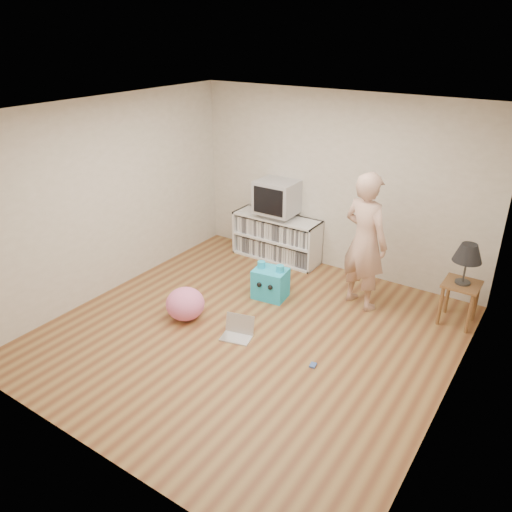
{
  "coord_description": "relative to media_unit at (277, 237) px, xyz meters",
  "views": [
    {
      "loc": [
        2.87,
        -4.15,
        3.38
      ],
      "look_at": [
        -0.17,
        0.4,
        0.84
      ],
      "focal_mm": 35.0,
      "sensor_mm": 36.0,
      "label": 1
    }
  ],
  "objects": [
    {
      "name": "laptop",
      "position": [
        0.77,
        -2.14,
        -0.28
      ],
      "size": [
        0.41,
        0.36,
        0.24
      ],
      "rotation": [
        0.0,
        0.0,
        0.24
      ],
      "color": "silver",
      "rests_on": "ground"
    },
    {
      "name": "person",
      "position": [
        1.67,
        -0.64,
        0.55
      ],
      "size": [
        0.76,
        0.62,
        1.8
      ],
      "primitive_type": "imported",
      "rotation": [
        0.0,
        0.0,
        2.81
      ],
      "color": "#CDA08B",
      "rests_on": "ground"
    },
    {
      "name": "playing_cards",
      "position": [
        1.79,
        -2.16,
        -0.34
      ],
      "size": [
        0.08,
        0.1,
        0.02
      ],
      "primitive_type": "cube",
      "rotation": [
        0.0,
        0.0,
        0.16
      ],
      "color": "#4261B0",
      "rests_on": "ground"
    },
    {
      "name": "table_lamp",
      "position": [
        2.85,
        -0.39,
        0.59
      ],
      "size": [
        0.34,
        0.34,
        0.52
      ],
      "color": "#333333",
      "rests_on": "side_table"
    },
    {
      "name": "side_table",
      "position": [
        2.85,
        -0.39,
        0.07
      ],
      "size": [
        0.42,
        0.42,
        0.55
      ],
      "color": "brown",
      "rests_on": "ground"
    },
    {
      "name": "ground",
      "position": [
        0.86,
        -2.04,
        -0.35
      ],
      "size": [
        4.5,
        4.5,
        0.0
      ],
      "primitive_type": "plane",
      "color": "brown",
      "rests_on": "ground"
    },
    {
      "name": "media_unit",
      "position": [
        0.0,
        0.0,
        0.0
      ],
      "size": [
        1.4,
        0.45,
        0.7
      ],
      "color": "white",
      "rests_on": "ground"
    },
    {
      "name": "ceiling",
      "position": [
        0.86,
        -2.04,
        2.25
      ],
      "size": [
        4.5,
        4.5,
        0.01
      ],
      "primitive_type": "cube",
      "color": "white",
      "rests_on": "walls"
    },
    {
      "name": "crt_tv",
      "position": [
        -0.0,
        -0.02,
        0.67
      ],
      "size": [
        0.6,
        0.53,
        0.5
      ],
      "color": "#AAAAB0",
      "rests_on": "dvd_deck"
    },
    {
      "name": "dvd_deck",
      "position": [
        -0.0,
        -0.02,
        0.39
      ],
      "size": [
        0.45,
        0.35,
        0.07
      ],
      "primitive_type": "cube",
      "color": "gray",
      "rests_on": "media_unit"
    },
    {
      "name": "plush_blue",
      "position": [
        0.59,
        -1.13,
        -0.14
      ],
      "size": [
        0.48,
        0.42,
        0.51
      ],
      "rotation": [
        0.0,
        0.0,
        0.13
      ],
      "color": "#1DB3E3",
      "rests_on": "ground"
    },
    {
      "name": "plush_pink",
      "position": [
        -0.01,
        -2.18,
        -0.14
      ],
      "size": [
        0.54,
        0.54,
        0.41
      ],
      "primitive_type": "ellipsoid",
      "rotation": [
        0.0,
        0.0,
        0.13
      ],
      "color": "pink",
      "rests_on": "ground"
    },
    {
      "name": "walls",
      "position": [
        0.86,
        -2.04,
        0.95
      ],
      "size": [
        4.52,
        4.52,
        2.6
      ],
      "color": "beige",
      "rests_on": "ground"
    }
  ]
}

